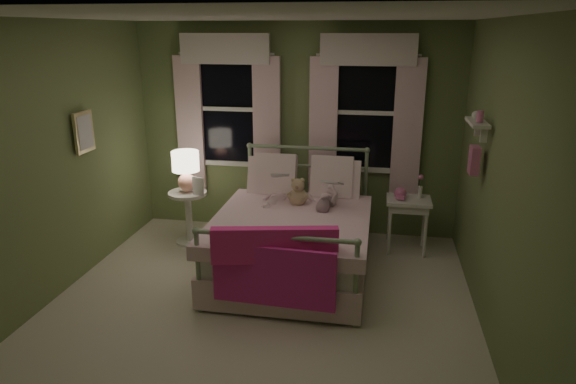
% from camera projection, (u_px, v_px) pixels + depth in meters
% --- Properties ---
extents(room_shell, '(4.20, 4.20, 4.20)m').
position_uv_depth(room_shell, '(256.00, 176.00, 4.41)').
color(room_shell, beige).
rests_on(room_shell, ground).
extents(bed, '(1.58, 2.04, 1.18)m').
position_uv_depth(bed, '(294.00, 237.00, 5.47)').
color(bed, white).
rests_on(bed, ground).
extents(pink_throw, '(1.10, 0.32, 0.71)m').
position_uv_depth(pink_throw, '(274.00, 258.00, 4.44)').
color(pink_throw, '#F32F90').
rests_on(pink_throw, bed).
extents(child_left, '(0.29, 0.22, 0.74)m').
position_uv_depth(child_left, '(276.00, 175.00, 5.75)').
color(child_left, '#F7D1DD').
rests_on(child_left, bed).
extents(child_right, '(0.40, 0.31, 0.80)m').
position_uv_depth(child_right, '(325.00, 175.00, 5.64)').
color(child_right, '#F7D1DD').
rests_on(child_right, bed).
extents(book_left, '(0.22, 0.15, 0.26)m').
position_uv_depth(book_left, '(271.00, 179.00, 5.50)').
color(book_left, beige).
rests_on(book_left, child_left).
extents(book_right, '(0.21, 0.15, 0.26)m').
position_uv_depth(book_right, '(323.00, 186.00, 5.42)').
color(book_right, beige).
rests_on(book_right, child_right).
extents(teddy_bear, '(0.24, 0.20, 0.32)m').
position_uv_depth(teddy_bear, '(298.00, 193.00, 5.59)').
color(teddy_bear, tan).
rests_on(teddy_bear, bed).
extents(nightstand_left, '(0.46, 0.46, 0.65)m').
position_uv_depth(nightstand_left, '(188.00, 210.00, 6.18)').
color(nightstand_left, white).
rests_on(nightstand_left, ground).
extents(table_lamp, '(0.32, 0.32, 0.48)m').
position_uv_depth(table_lamp, '(186.00, 167.00, 6.02)').
color(table_lamp, '#FFAF96').
rests_on(table_lamp, nightstand_left).
extents(book_nightstand, '(0.23, 0.26, 0.02)m').
position_uv_depth(book_nightstand, '(193.00, 194.00, 6.02)').
color(book_nightstand, beige).
rests_on(book_nightstand, nightstand_left).
extents(nightstand_right, '(0.50, 0.40, 0.64)m').
position_uv_depth(nightstand_right, '(408.00, 207.00, 5.90)').
color(nightstand_right, white).
rests_on(nightstand_right, ground).
extents(pink_toy, '(0.14, 0.20, 0.14)m').
position_uv_depth(pink_toy, '(400.00, 194.00, 5.86)').
color(pink_toy, pink).
rests_on(pink_toy, nightstand_right).
extents(bud_vase, '(0.06, 0.06, 0.28)m').
position_uv_depth(bud_vase, '(420.00, 186.00, 5.85)').
color(bud_vase, white).
rests_on(bud_vase, nightstand_right).
extents(window_left, '(1.34, 0.13, 1.96)m').
position_uv_depth(window_left, '(227.00, 104.00, 6.36)').
color(window_left, black).
rests_on(window_left, room_shell).
extents(window_right, '(1.34, 0.13, 1.96)m').
position_uv_depth(window_right, '(366.00, 107.00, 6.07)').
color(window_right, black).
rests_on(window_right, room_shell).
extents(wall_shelf, '(0.15, 0.50, 0.60)m').
position_uv_depth(wall_shelf, '(476.00, 142.00, 4.68)').
color(wall_shelf, white).
rests_on(wall_shelf, room_shell).
extents(framed_picture, '(0.03, 0.32, 0.42)m').
position_uv_depth(framed_picture, '(84.00, 132.00, 5.24)').
color(framed_picture, beige).
rests_on(framed_picture, room_shell).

